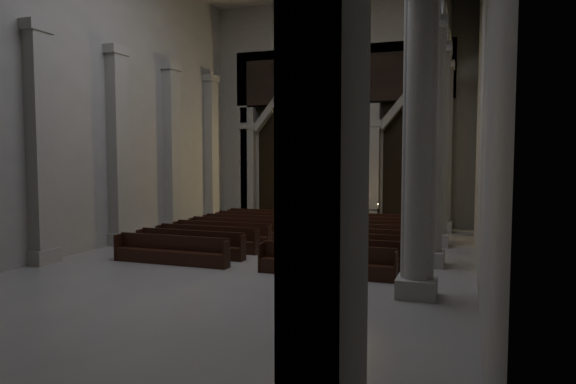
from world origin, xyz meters
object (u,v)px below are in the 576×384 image
Objects in this scene: altar_rail at (327,214)px; pews at (290,239)px; worshipper at (337,223)px; candle_stand_left at (278,218)px; altar at (344,211)px; candle_stand_right at (378,222)px.

pews is (0.00, -5.76, -0.38)m from altar_rail.
candle_stand_left is at bearing 151.16° from worshipper.
altar_rail is 5.77m from pews.
altar is 3.54m from candle_stand_left.
pews is at bearing -112.54° from candle_stand_right.
pews is (2.81, -6.12, -0.04)m from candle_stand_left.
pews is 3.74m from worshipper.
altar_rail is 2.85m from candle_stand_left.
altar is 2.54m from candle_stand_right.
worshipper is (-1.43, -2.45, 0.23)m from candle_stand_right.
altar_rail is 4.54× the size of worshipper.
candle_stand_left is 5.31m from candle_stand_right.
worshipper is at bearing -120.27° from candle_stand_right.
altar is 7.50m from pews.
pews is 8.35× the size of worshipper.
altar reaches higher than pews.
candle_stand_right is at bearing 64.19° from worshipper.
pews is (-2.50, -6.02, -0.04)m from candle_stand_right.
altar is 1.63× the size of candle_stand_right.
altar is 3.95m from worshipper.
pews is at bearing -102.22° from worshipper.
candle_stand_right reaches higher than worshipper.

